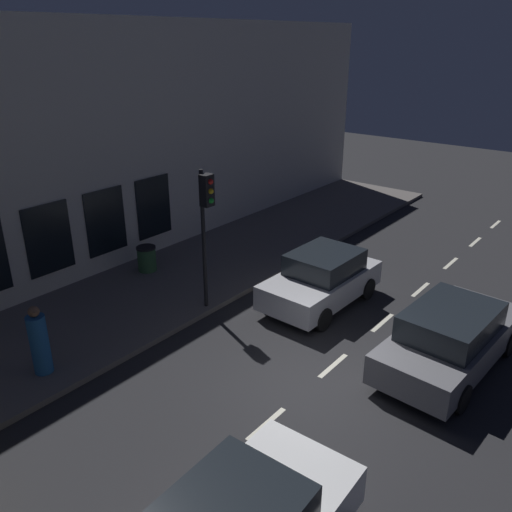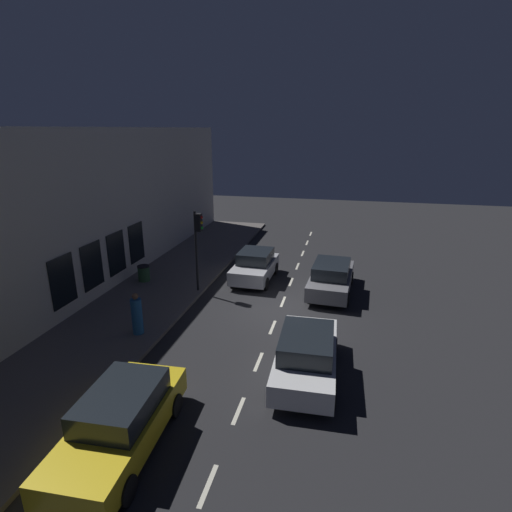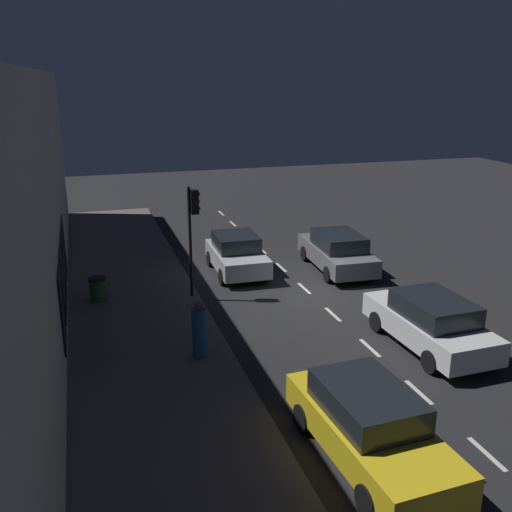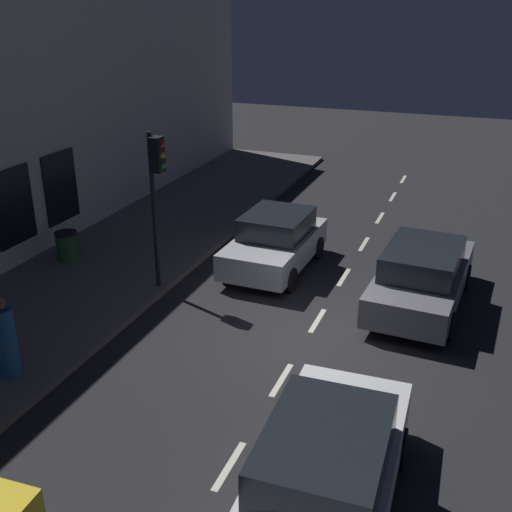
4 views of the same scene
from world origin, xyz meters
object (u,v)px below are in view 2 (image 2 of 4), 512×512
object	(u,v)px
traffic_light	(198,234)
parked_car_1	(306,354)
parked_car_0	(331,277)
trash_bin	(144,273)
parked_car_2	(121,421)
parked_car_3	(255,266)
pedestrian_0	(137,315)

from	to	relation	value
traffic_light	parked_car_1	bearing A→B (deg)	135.36
parked_car_0	parked_car_1	world-z (taller)	same
traffic_light	parked_car_1	distance (m)	8.46
parked_car_1	traffic_light	bearing A→B (deg)	133.63
trash_bin	parked_car_2	bearing A→B (deg)	115.40
parked_car_0	parked_car_3	world-z (taller)	same
pedestrian_0	trash_bin	distance (m)	5.78
parked_car_0	trash_bin	bearing A→B (deg)	-170.69
parked_car_3	parked_car_1	bearing A→B (deg)	115.39
parked_car_3	pedestrian_0	world-z (taller)	pedestrian_0
parked_car_0	parked_car_2	bearing A→B (deg)	-108.45
traffic_light	parked_car_3	size ratio (longest dim) A/B	1.02
parked_car_1	pedestrian_0	bearing A→B (deg)	168.76
traffic_light	parked_car_2	world-z (taller)	traffic_light
parked_car_2	parked_car_3	xyz separation A→B (m)	(-0.55, -12.27, -0.00)
parked_car_0	trash_bin	size ratio (longest dim) A/B	5.70
parked_car_2	trash_bin	bearing A→B (deg)	-67.37
parked_car_1	trash_bin	xyz separation A→B (m)	(9.13, -6.30, -0.23)
traffic_light	parked_car_2	distance (m)	10.26
traffic_light	trash_bin	world-z (taller)	traffic_light
parked_car_3	parked_car_0	bearing A→B (deg)	169.62
trash_bin	pedestrian_0	bearing A→B (deg)	115.80
parked_car_2	pedestrian_0	size ratio (longest dim) A/B	2.77
parked_car_1	parked_car_3	size ratio (longest dim) A/B	1.17
traffic_light	parked_car_0	xyz separation A→B (m)	(-6.22, -1.55, -2.23)
parked_car_1	parked_car_3	distance (m)	8.90
parked_car_1	trash_bin	size ratio (longest dim) A/B	5.54
traffic_light	parked_car_3	world-z (taller)	traffic_light
parked_car_0	parked_car_2	distance (m)	12.32
traffic_light	parked_car_0	bearing A→B (deg)	-165.98
traffic_light	pedestrian_0	world-z (taller)	traffic_light
traffic_light	parked_car_0	distance (m)	6.79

